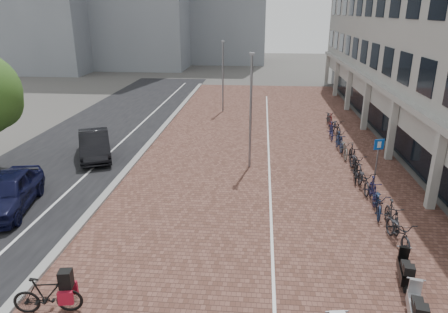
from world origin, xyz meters
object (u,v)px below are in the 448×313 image
car_dark (95,145)px  scooter_front (416,307)px  hero_bike (47,295)px  parking_sign (378,155)px  car_navy (8,192)px  scooter_mid (405,269)px

car_dark → scooter_front: car_dark is taller
hero_bike → parking_sign: parking_sign is taller
car_dark → car_navy: bearing=-122.5°
car_dark → scooter_front: bearing=-64.8°
scooter_front → car_dark: bearing=150.9°
scooter_front → parking_sign: 9.21m
car_dark → parking_sign: parking_sign is taller
car_dark → scooter_front: size_ratio=2.98×
scooter_mid → car_navy: bearing=176.9°
scooter_front → scooter_mid: (0.28, 1.77, -0.04)m
car_dark → hero_bike: bearing=-97.0°
scooter_front → scooter_mid: bearing=93.5°
parking_sign → hero_bike: bearing=-156.1°
scooter_mid → parking_sign: 7.44m
scooter_mid → car_dark: bearing=154.0°
car_dark → scooter_mid: bearing=-59.7°
car_dark → scooter_mid: 16.93m
car_dark → hero_bike: car_dark is taller
hero_bike → car_dark: bearing=7.4°
car_navy → car_dark: 6.62m
hero_bike → scooter_mid: bearing=-86.4°
car_navy → hero_bike: size_ratio=2.40×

